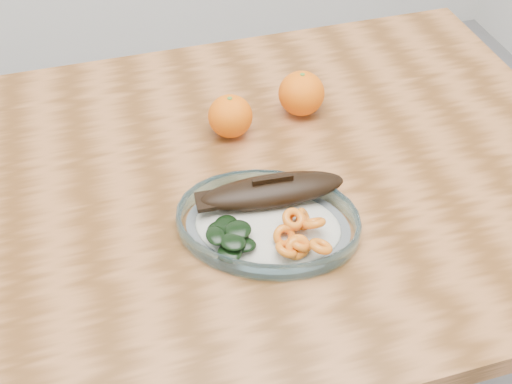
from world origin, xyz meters
TOP-DOWN VIEW (x-y plane):
  - dining_table at (0.00, 0.00)m, footprint 1.20×0.80m
  - plated_meal at (0.03, -0.12)m, footprint 0.63×0.63m
  - orange_left at (0.04, 0.11)m, footprint 0.07×0.07m
  - orange_right at (0.17, 0.13)m, footprint 0.08×0.08m

SIDE VIEW (x-z plane):
  - dining_table at x=0.00m, z-range 0.28..1.03m
  - plated_meal at x=0.03m, z-range 0.73..0.81m
  - orange_left at x=0.04m, z-range 0.75..0.82m
  - orange_right at x=0.17m, z-range 0.75..0.83m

